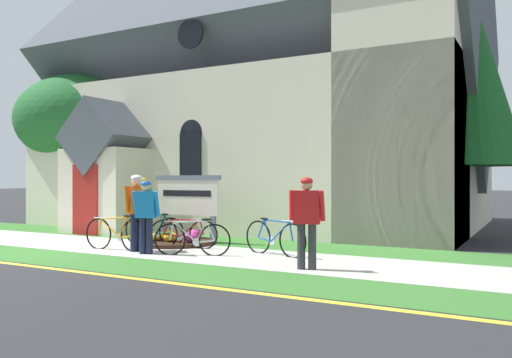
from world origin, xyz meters
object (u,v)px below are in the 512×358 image
object	(u,v)px
bicycle_black	(275,238)
roadside_conifer	(465,68)
bicycle_green	(154,230)
cyclist_in_white_jersey	(146,211)
bicycle_silver	(183,233)
bicycle_orange	(116,234)
cyclist_in_orange_jersey	(136,206)
cyclist_in_blue_jersey	(307,215)
cyclist_in_yellow_jersey	(142,204)
yard_deciduous_tree	(84,121)
bicycle_blue	(193,238)
church_sign	(187,198)

from	to	relation	value
bicycle_black	roadside_conifer	world-z (taller)	roadside_conifer
bicycle_green	cyclist_in_white_jersey	xyz separation A→B (m)	(0.86, -1.30, 0.57)
bicycle_silver	cyclist_in_white_jersey	bearing A→B (deg)	-97.19
bicycle_orange	cyclist_in_white_jersey	distance (m)	1.19
bicycle_black	cyclist_in_white_jersey	distance (m)	2.91
bicycle_orange	cyclist_in_orange_jersey	distance (m)	0.85
bicycle_orange	cyclist_in_blue_jersey	xyz separation A→B (m)	(4.94, -0.27, 0.61)
bicycle_orange	cyclist_in_blue_jersey	world-z (taller)	cyclist_in_blue_jersey
cyclist_in_yellow_jersey	bicycle_black	bearing A→B (deg)	-7.18
roadside_conifer	yard_deciduous_tree	bearing A→B (deg)	-172.49
bicycle_green	roadside_conifer	world-z (taller)	roadside_conifer
bicycle_black	cyclist_in_blue_jersey	xyz separation A→B (m)	(1.32, -1.32, 0.62)
roadside_conifer	bicycle_blue	bearing A→B (deg)	-124.41
church_sign	bicycle_silver	size ratio (longest dim) A/B	1.29
bicycle_silver	cyclist_in_yellow_jersey	distance (m)	1.97
bicycle_black	roadside_conifer	size ratio (longest dim) A/B	0.22
cyclist_in_white_jersey	church_sign	bearing A→B (deg)	103.61
bicycle_blue	cyclist_in_yellow_jersey	size ratio (longest dim) A/B	0.96
cyclist_in_orange_jersey	roadside_conifer	distance (m)	10.13
bicycle_silver	bicycle_blue	bearing A→B (deg)	-43.38
cyclist_in_blue_jersey	bicycle_blue	bearing A→B (deg)	170.91
bicycle_green	yard_deciduous_tree	world-z (taller)	yard_deciduous_tree
cyclist_in_yellow_jersey	yard_deciduous_tree	size ratio (longest dim) A/B	0.30
cyclist_in_white_jersey	roadside_conifer	bearing A→B (deg)	51.71
cyclist_in_white_jersey	bicycle_blue	bearing A→B (deg)	19.59
cyclist_in_yellow_jersey	cyclist_in_white_jersey	bearing A→B (deg)	-47.05
bicycle_black	roadside_conifer	xyz separation A→B (m)	(3.15, 6.05, 4.51)
cyclist_in_blue_jersey	cyclist_in_white_jersey	bearing A→B (deg)	178.43
church_sign	bicycle_silver	distance (m)	1.56
bicycle_black	bicycle_blue	bearing A→B (deg)	-151.57
cyclist_in_blue_jersey	yard_deciduous_tree	world-z (taller)	yard_deciduous_tree
cyclist_in_white_jersey	yard_deciduous_tree	bearing A→B (deg)	144.94
church_sign	yard_deciduous_tree	bearing A→B (deg)	156.32
bicycle_green	cyclist_in_white_jersey	distance (m)	1.66
cyclist_in_orange_jersey	cyclist_in_yellow_jersey	bearing A→B (deg)	126.97
bicycle_orange	roadside_conifer	bearing A→B (deg)	46.37
cyclist_in_orange_jersey	cyclist_in_yellow_jersey	distance (m)	1.86
roadside_conifer	yard_deciduous_tree	xyz separation A→B (m)	(-13.53, -1.78, -0.98)
bicycle_blue	roadside_conifer	bearing A→B (deg)	55.59
church_sign	bicycle_black	bearing A→B (deg)	-19.08
bicycle_green	cyclist_in_yellow_jersey	world-z (taller)	cyclist_in_yellow_jersey
cyclist_in_blue_jersey	cyclist_in_yellow_jersey	xyz separation A→B (m)	(-5.53, 1.85, -0.00)
cyclist_in_orange_jersey	yard_deciduous_tree	distance (m)	9.42
church_sign	bicycle_black	world-z (taller)	church_sign
church_sign	cyclist_in_yellow_jersey	bearing A→B (deg)	-152.44
bicycle_green	cyclist_in_white_jersey	bearing A→B (deg)	-56.60
cyclist_in_orange_jersey	cyclist_in_yellow_jersey	size ratio (longest dim) A/B	1.04
bicycle_black	cyclist_in_blue_jersey	world-z (taller)	cyclist_in_blue_jersey
cyclist_in_white_jersey	cyclist_in_yellow_jersey	size ratio (longest dim) A/B	0.96
church_sign	bicycle_orange	world-z (taller)	church_sign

